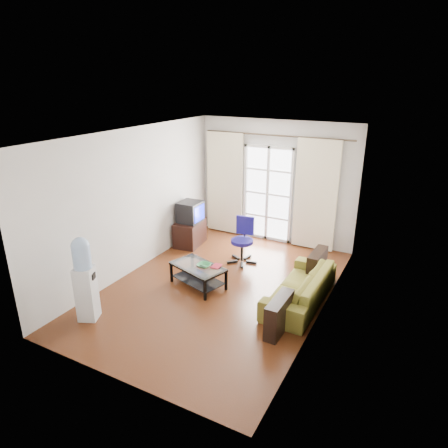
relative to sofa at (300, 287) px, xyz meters
The scene contains 20 objects.
floor 1.44m from the sofa, behind, with size 5.20×5.20×0.00m, color #592C15.
ceiling 2.81m from the sofa, behind, with size 5.20×5.20×0.00m, color white.
wall_back 2.95m from the sofa, 120.65° to the left, with size 3.60×0.02×2.70m, color silver.
wall_front 3.35m from the sofa, 116.19° to the right, with size 3.60×0.02×2.70m, color silver.
wall_left 3.38m from the sofa, behind, with size 0.02×5.20×2.70m, color silver.
wall_right 1.18m from the sofa, 31.00° to the right, with size 0.02×5.20×2.70m, color silver.
french_door 2.89m from the sofa, 123.91° to the left, with size 1.16×0.06×2.15m.
curtain_rod 3.39m from the sofa, 121.75° to the left, with size 0.04×0.04×3.30m, color #4C3F2D.
curtain_left 3.55m from the sofa, 139.25° to the left, with size 0.90×0.07×2.35m, color #F0E7C1.
curtain_right 2.46m from the sofa, 101.31° to the left, with size 0.90×0.07×2.35m, color #F0E7C1.
radiator 2.34m from the sofa, 104.82° to the left, with size 0.64×0.12×0.64m, color gray.
sofa is the anchor object (origin of this frame).
coffee_table 1.80m from the sofa, 169.03° to the right, with size 1.10×0.82×0.40m.
bowl 1.69m from the sofa, 168.80° to the right, with size 0.24×0.24×0.06m, color #2D7C4A.
book 1.56m from the sofa, behind, with size 0.17×0.22×0.02m, color #AD151E.
remote 1.74m from the sofa, 168.05° to the right, with size 0.18×0.05×0.02m, color black.
tv_stand 3.15m from the sofa, 157.93° to the left, with size 0.50×0.74×0.54m, color black.
crt_tv 3.19m from the sofa, 157.77° to the left, with size 0.51×0.50×0.45m.
task_chair 1.77m from the sofa, 148.19° to the left, with size 0.71×0.71×0.92m.
water_cooler 3.42m from the sofa, 143.64° to the right, with size 0.36×0.36×1.35m.
Camera 1 is at (3.01, -5.50, 3.54)m, focal length 32.00 mm.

